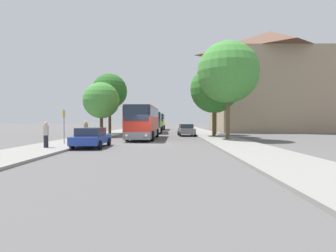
{
  "coord_description": "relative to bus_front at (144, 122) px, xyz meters",
  "views": [
    {
      "loc": [
        1.62,
        -22.27,
        1.99
      ],
      "look_at": [
        1.43,
        11.98,
        1.27
      ],
      "focal_mm": 28.0,
      "sensor_mm": 36.0,
      "label": 1
    }
  ],
  "objects": [
    {
      "name": "bus_middle",
      "position": [
        0.18,
        14.66,
        -0.1
      ],
      "size": [
        2.82,
        11.92,
        3.24
      ],
      "rotation": [
        0.0,
        0.0,
        0.01
      ],
      "color": "silver",
      "rests_on": "ground_plane"
    },
    {
      "name": "tree_right_far",
      "position": [
        9.09,
        7.93,
        3.88
      ],
      "size": [
        4.16,
        4.16,
        7.67
      ],
      "color": "#47331E",
      "rests_on": "sidewalk_right"
    },
    {
      "name": "bus_stop_sign",
      "position": [
        -5.65,
        -7.35,
        -0.01
      ],
      "size": [
        0.08,
        0.45,
        2.71
      ],
      "color": "gray",
      "rests_on": "sidewalk_left"
    },
    {
      "name": "bus_front",
      "position": [
        0.0,
        0.0,
        0.0
      ],
      "size": [
        2.97,
        10.5,
        3.44
      ],
      "rotation": [
        0.0,
        0.0,
        -0.03
      ],
      "color": "gray",
      "rests_on": "ground_plane"
    },
    {
      "name": "bus_rear",
      "position": [
        0.32,
        28.25,
        -0.04
      ],
      "size": [
        2.9,
        10.58,
        3.35
      ],
      "rotation": [
        0.0,
        0.0,
        -0.0
      ],
      "color": "#2D2D2D",
      "rests_on": "ground_plane"
    },
    {
      "name": "tree_right_near",
      "position": [
        8.62,
        -1.97,
        4.96
      ],
      "size": [
        6.14,
        6.14,
        9.73
      ],
      "color": "brown",
      "rests_on": "sidewalk_right"
    },
    {
      "name": "ground_plane",
      "position": [
        1.16,
        -5.93,
        -1.83
      ],
      "size": [
        300.0,
        300.0,
        0.0
      ],
      "primitive_type": "plane",
      "color": "#565454",
      "rests_on": "ground"
    },
    {
      "name": "building_right_background",
      "position": [
        20.97,
        19.35,
        7.2
      ],
      "size": [
        19.54,
        14.21,
        18.06
      ],
      "color": "gray",
      "rests_on": "ground_plane"
    },
    {
      "name": "tree_right_mid",
      "position": [
        8.11,
        3.1,
        3.88
      ],
      "size": [
        5.67,
        5.67,
        8.41
      ],
      "color": "#513D23",
      "rests_on": "sidewalk_right"
    },
    {
      "name": "sidewalk_right",
      "position": [
        8.16,
        -5.93,
        -1.76
      ],
      "size": [
        4.0,
        120.0,
        0.15
      ],
      "primitive_type": "cube",
      "color": "gray",
      "rests_on": "ground_plane"
    },
    {
      "name": "parked_car_left_curb",
      "position": [
        -2.97,
        -8.98,
        -1.07
      ],
      "size": [
        2.14,
        4.47,
        1.46
      ],
      "rotation": [
        0.0,
        0.0,
        0.01
      ],
      "color": "#233D9E",
      "rests_on": "ground_plane"
    },
    {
      "name": "pedestrian_waiting_far",
      "position": [
        -5.62,
        -10.48,
        -0.8
      ],
      "size": [
        0.36,
        0.36,
        1.75
      ],
      "rotation": [
        0.0,
        0.0,
        5.52
      ],
      "color": "#23232D",
      "rests_on": "sidewalk_left"
    },
    {
      "name": "tree_left_far",
      "position": [
        -5.6,
        3.99,
        2.62
      ],
      "size": [
        4.44,
        4.44,
        6.54
      ],
      "color": "#47331E",
      "rests_on": "sidewalk_left"
    },
    {
      "name": "parked_car_right_near",
      "position": [
        4.96,
        5.62,
        -1.04
      ],
      "size": [
        2.2,
        4.44,
        1.53
      ],
      "rotation": [
        0.0,
        0.0,
        3.19
      ],
      "color": "slate",
      "rests_on": "ground_plane"
    },
    {
      "name": "sidewalk_left",
      "position": [
        -5.84,
        -5.93,
        -1.76
      ],
      "size": [
        4.0,
        120.0,
        0.15
      ],
      "primitive_type": "cube",
      "color": "gray",
      "rests_on": "ground_plane"
    },
    {
      "name": "tree_left_near",
      "position": [
        -5.77,
        9.24,
        4.34
      ],
      "size": [
        4.99,
        4.99,
        8.54
      ],
      "color": "#47331E",
      "rests_on": "sidewalk_left"
    },
    {
      "name": "pedestrian_waiting_near",
      "position": [
        -4.63,
        -5.07,
        -0.77
      ],
      "size": [
        0.36,
        0.36,
        1.81
      ],
      "rotation": [
        0.0,
        0.0,
        0.19
      ],
      "color": "#23232D",
      "rests_on": "sidewalk_left"
    }
  ]
}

